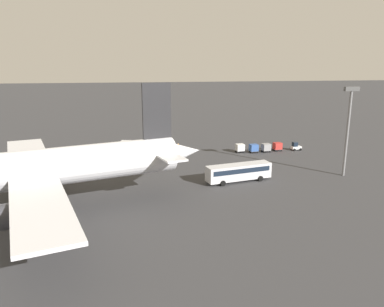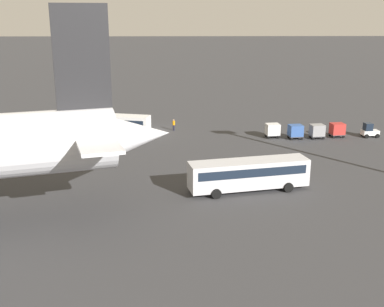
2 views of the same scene
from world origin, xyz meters
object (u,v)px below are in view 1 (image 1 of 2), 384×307
Objects in this scene: baggage_tug at (296,146)px; cargo_cart_red at (277,146)px; shuttle_bus_near at (143,146)px; cargo_cart_blue at (254,148)px; airplane at (18,172)px; cargo_cart_grey at (266,147)px; cargo_cart_white at (240,148)px; worker_person at (178,147)px; shuttle_bus_far at (239,171)px.

cargo_cart_red is at bearing -6.09° from baggage_tug.
shuttle_bus_near is 26.62m from cargo_cart_blue.
airplane is 57.72m from cargo_cart_grey.
baggage_tug is 1.14× the size of cargo_cart_white.
cargo_cart_grey is at bearing -171.61° from shuttle_bus_near.
cargo_cart_white is (-41.01, -33.14, -5.72)m from airplane.
shuttle_bus_near is 23.37m from cargo_cart_white.
worker_person is 0.79× the size of cargo_cart_grey.
cargo_cart_white is (14.31, 0.07, 0.25)m from baggage_tug.
airplane is at bearing 24.95° from baggage_tug.
cargo_cart_red is 1.00× the size of cargo_cart_blue.
cargo_cart_red is at bearing 168.89° from worker_person.
shuttle_bus_near is 29.77m from cargo_cart_grey.
shuttle_bus_far is 7.27× the size of worker_person.
cargo_cart_blue is at bearing -172.58° from shuttle_bus_near.
shuttle_bus_near is 4.33× the size of baggage_tug.
baggage_tug reaches higher than cargo_cart_white.
cargo_cart_blue is (-9.66, -20.78, -0.74)m from shuttle_bus_far.
shuttle_bus_near is at bearing -5.12° from cargo_cart_white.
worker_person is 0.79× the size of cargo_cart_red.
shuttle_bus_far is (-16.79, 23.69, 0.10)m from shuttle_bus_near.
cargo_cart_red is 1.00× the size of cargo_cart_grey.
baggage_tug is 11.17m from cargo_cart_blue.
cargo_cart_grey is (-29.63, 2.75, -0.64)m from shuttle_bus_near.
airplane reaches higher than worker_person.
cargo_cart_white is (9.54, 0.07, 0.00)m from cargo_cart_red.
baggage_tug is at bearing -166.01° from airplane.
cargo_cart_grey is at bearing 13.09° from cargo_cart_red.
worker_person is (-26.52, -37.93, -6.05)m from airplane.
shuttle_bus_near is 6.28× the size of worker_person.
airplane is at bearing 33.30° from cargo_cart_red.
cargo_cart_white is at bearing -14.53° from cargo_cart_blue.
baggage_tug is at bearing 170.68° from worker_person.
cargo_cart_red is (-24.03, 4.72, 0.32)m from worker_person.
airplane reaches higher than baggage_tug.
shuttle_bus_near is 29.04m from shuttle_bus_far.
airplane is 46.67m from worker_person.
shuttle_bus_near is at bearing -133.71° from airplane.
cargo_cart_blue is 3.29m from cargo_cart_white.
baggage_tug is at bearing 179.94° from cargo_cart_red.
baggage_tug is 14.31m from cargo_cart_white.
shuttle_bus_near is at bearing 17.12° from worker_person.
shuttle_bus_far is at bearing 53.53° from cargo_cart_red.
shuttle_bus_far is at bearing -178.51° from airplane.
worker_person is 18.54m from cargo_cart_blue.
cargo_cart_blue is (3.18, 0.16, 0.00)m from cargo_cart_grey.
shuttle_bus_near reaches higher than baggage_tug.
worker_person is (28.80, -4.72, -0.07)m from baggage_tug.
cargo_cart_red is (-16.02, -21.68, -0.74)m from shuttle_bus_far.
worker_person is 15.26m from cargo_cart_white.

